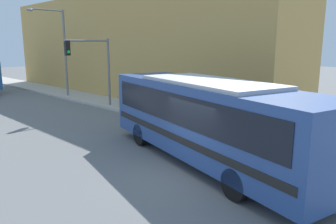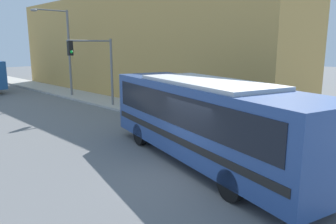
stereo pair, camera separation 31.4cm
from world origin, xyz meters
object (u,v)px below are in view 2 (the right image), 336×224
object	(u,v)px
traffic_light_pole	(96,60)
parking_meter	(143,97)
fire_hydrant	(207,119)
pedestrian_mid_block	(151,96)
street_lamp	(64,45)
pedestrian_near_corner	(140,96)
city_bus	(206,116)

from	to	relation	value
traffic_light_pole	parking_meter	size ratio (longest dim) A/B	3.23
fire_hydrant	pedestrian_mid_block	bearing A→B (deg)	78.92
parking_meter	street_lamp	xyz separation A→B (m)	(-0.19, 9.58, 3.18)
fire_hydrant	pedestrian_near_corner	world-z (taller)	pedestrian_near_corner
city_bus	fire_hydrant	xyz separation A→B (m)	(3.80, 3.02, -1.22)
city_bus	pedestrian_mid_block	distance (m)	9.93
city_bus	pedestrian_near_corner	bearing A→B (deg)	79.06
parking_meter	pedestrian_mid_block	bearing A→B (deg)	21.42
parking_meter	city_bus	bearing A→B (deg)	-114.95
fire_hydrant	city_bus	bearing A→B (deg)	-141.52
parking_meter	pedestrian_mid_block	world-z (taller)	pedestrian_mid_block
pedestrian_near_corner	traffic_light_pole	bearing A→B (deg)	121.10
parking_meter	street_lamp	distance (m)	10.10
city_bus	pedestrian_near_corner	size ratio (longest dim) A/B	6.33
parking_meter	street_lamp	world-z (taller)	street_lamp
fire_hydrant	street_lamp	xyz separation A→B (m)	(-0.19, 14.73, 3.73)
traffic_light_pole	street_lamp	bearing A→B (deg)	81.75
city_bus	pedestrian_near_corner	xyz separation A→B (m)	(4.30, 9.05, -0.76)
street_lamp	pedestrian_mid_block	bearing A→B (deg)	-82.05
traffic_light_pole	city_bus	bearing A→B (deg)	-103.20
traffic_light_pole	fire_hydrant	bearing A→B (deg)	-82.93
street_lamp	pedestrian_near_corner	bearing A→B (deg)	-85.52
city_bus	street_lamp	size ratio (longest dim) A/B	1.55
street_lamp	pedestrian_near_corner	world-z (taller)	street_lamp
city_bus	street_lamp	bearing A→B (deg)	92.95
pedestrian_near_corner	fire_hydrant	bearing A→B (deg)	-94.71
street_lamp	pedestrian_mid_block	world-z (taller)	street_lamp
fire_hydrant	street_lamp	distance (m)	15.20
parking_meter	street_lamp	size ratio (longest dim) A/B	0.21
street_lamp	pedestrian_mid_block	xyz separation A→B (m)	(1.28, -9.15, -3.29)
parking_meter	pedestrian_mid_block	xyz separation A→B (m)	(1.09, 0.43, -0.11)
fire_hydrant	pedestrian_near_corner	xyz separation A→B (m)	(0.50, 6.03, 0.46)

